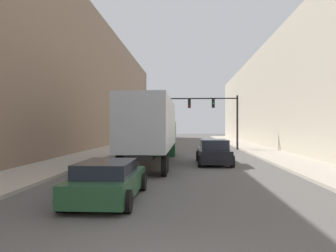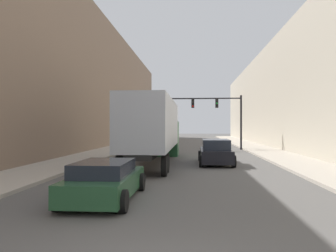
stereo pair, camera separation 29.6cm
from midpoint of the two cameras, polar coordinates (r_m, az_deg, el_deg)
name	(u,v)px [view 2 (the right image)]	position (r m, az deg, el deg)	size (l,w,h in m)	color
sidewalk_right	(258,149)	(35.02, 15.64, -3.80)	(3.32, 80.00, 0.15)	#B2A899
sidewalk_left	(119,148)	(35.22, -8.30, -3.78)	(3.32, 80.00, 0.15)	#B2A899
building_right	(305,93)	(36.30, 22.91, 5.40)	(6.00, 80.00, 11.62)	#BCB29E
building_left	(76,81)	(36.78, -15.46, 7.50)	(6.00, 80.00, 14.39)	#846B56
semi_truck	(155,128)	(20.88, -1.90, -0.37)	(2.47, 13.33, 3.95)	#B2B7C1
sedan_car	(105,181)	(10.88, -10.11, -9.34)	(2.07, 4.42, 1.26)	#234C2D
suv_car	(215,152)	(20.79, 8.66, -4.55)	(2.09, 4.69, 1.55)	black
traffic_signal_gantry	(222,111)	(33.80, 9.61, 2.55)	(7.43, 0.35, 5.52)	black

